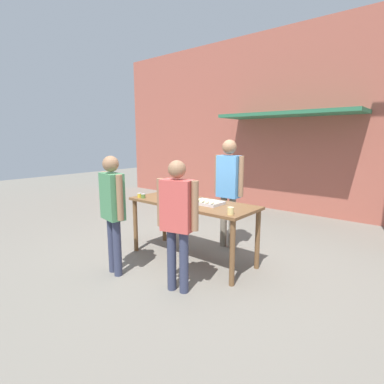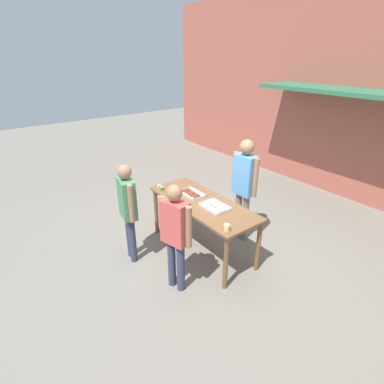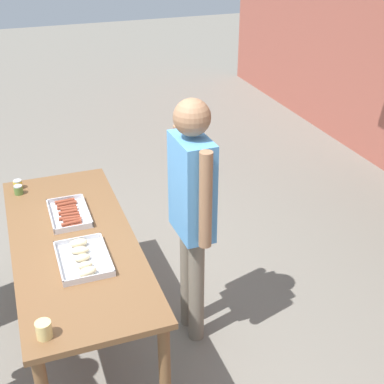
{
  "view_description": "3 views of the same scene",
  "coord_description": "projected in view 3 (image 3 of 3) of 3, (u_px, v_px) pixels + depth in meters",
  "views": [
    {
      "loc": [
        2.83,
        -3.4,
        1.87
      ],
      "look_at": [
        0.0,
        0.0,
        1.06
      ],
      "focal_mm": 28.0,
      "sensor_mm": 36.0,
      "label": 1
    },
    {
      "loc": [
        3.33,
        -2.73,
        3.11
      ],
      "look_at": [
        -0.32,
        0.02,
        0.96
      ],
      "focal_mm": 28.0,
      "sensor_mm": 36.0,
      "label": 2
    },
    {
      "loc": [
        3.06,
        -0.27,
        2.88
      ],
      "look_at": [
        0.14,
        0.79,
        1.19
      ],
      "focal_mm": 50.0,
      "sensor_mm": 36.0,
      "label": 3
    }
  ],
  "objects": [
    {
      "name": "food_tray_sausages",
      "position": [
        69.0,
        214.0,
        3.81
      ],
      "size": [
        0.44,
        0.27,
        0.04
      ],
      "color": "silver",
      "rests_on": "serving_table"
    },
    {
      "name": "food_tray_buns",
      "position": [
        83.0,
        258.0,
        3.32
      ],
      "size": [
        0.44,
        0.31,
        0.06
      ],
      "color": "silver",
      "rests_on": "serving_table"
    },
    {
      "name": "serving_table",
      "position": [
        75.0,
        254.0,
        3.6
      ],
      "size": [
        2.01,
        0.8,
        0.91
      ],
      "color": "brown",
      "rests_on": "ground"
    },
    {
      "name": "person_server_behind_table",
      "position": [
        192.0,
        202.0,
        3.57
      ],
      "size": [
        0.55,
        0.24,
        1.84
      ],
      "rotation": [
        0.0,
        0.0,
        0.03
      ],
      "color": "#756B5B",
      "rests_on": "ground"
    },
    {
      "name": "beer_cup",
      "position": [
        44.0,
        330.0,
        2.73
      ],
      "size": [
        0.08,
        0.08,
        0.09
      ],
      "color": "#DBC67A",
      "rests_on": "serving_table"
    },
    {
      "name": "condiment_jar_mustard",
      "position": [
        18.0,
        184.0,
        4.16
      ],
      "size": [
        0.07,
        0.07,
        0.07
      ],
      "color": "gold",
      "rests_on": "serving_table"
    },
    {
      "name": "condiment_jar_ketchup",
      "position": [
        18.0,
        190.0,
        4.08
      ],
      "size": [
        0.07,
        0.07,
        0.07
      ],
      "color": "#567A38",
      "rests_on": "serving_table"
    },
    {
      "name": "ground_plane",
      "position": [
        86.0,
        342.0,
        3.98
      ],
      "size": [
        24.0,
        24.0,
        0.0
      ],
      "primitive_type": "plane",
      "color": "slate"
    }
  ]
}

